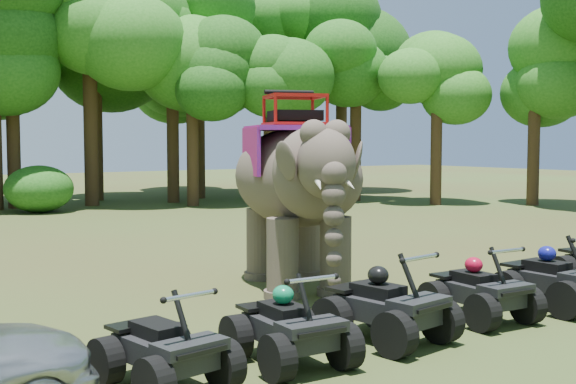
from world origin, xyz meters
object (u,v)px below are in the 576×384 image
atv_0 (164,336)px  atv_3 (480,282)px  atv_1 (289,317)px  atv_2 (387,296)px  elephant (296,189)px  atv_4 (555,271)px

atv_0 → atv_3: bearing=-8.1°
atv_1 → atv_3: (3.74, 0.20, 0.00)m
atv_3 → atv_2: bearing=-174.1°
elephant → atv_1: elephant is taller
atv_4 → atv_1: bearing=178.6°
atv_2 → atv_4: size_ratio=1.01×
atv_1 → atv_4: 5.41m
atv_2 → atv_3: 2.03m
elephant → atv_3: elephant is taller
elephant → atv_0: 6.10m
atv_0 → atv_3: size_ratio=0.97×
atv_0 → atv_2: bearing=-9.1°
atv_2 → atv_3: size_ratio=1.07×
elephant → atv_3: (0.91, -3.80, -1.29)m
atv_1 → atv_3: 3.74m
atv_0 → atv_3: atv_3 is taller
atv_2 → atv_3: atv_2 is taller
atv_3 → atv_0: bearing=-175.8°
elephant → atv_2: 4.25m
atv_0 → atv_2: 3.37m
atv_1 → atv_2: bearing=5.7°
atv_0 → atv_4: size_ratio=0.92×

